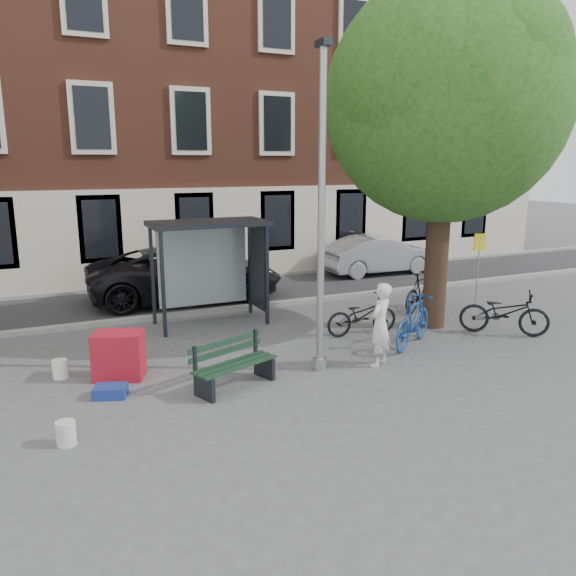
# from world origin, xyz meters

# --- Properties ---
(ground) EXTENTS (90.00, 90.00, 0.00)m
(ground) POSITION_xyz_m (0.00, 0.00, 0.00)
(ground) COLOR #4C4C4F
(ground) RESTS_ON ground
(road) EXTENTS (40.00, 4.00, 0.01)m
(road) POSITION_xyz_m (0.00, 7.00, 0.01)
(road) COLOR #28282B
(road) RESTS_ON ground
(curb_near) EXTENTS (40.00, 0.25, 0.12)m
(curb_near) POSITION_xyz_m (0.00, 5.00, 0.06)
(curb_near) COLOR gray
(curb_near) RESTS_ON ground
(curb_far) EXTENTS (40.00, 0.25, 0.12)m
(curb_far) POSITION_xyz_m (0.00, 9.00, 0.06)
(curb_far) COLOR gray
(curb_far) RESTS_ON ground
(building_row) EXTENTS (30.00, 8.00, 14.00)m
(building_row) POSITION_xyz_m (0.00, 13.00, 7.00)
(building_row) COLOR brown
(building_row) RESTS_ON ground
(lamppost) EXTENTS (0.28, 0.35, 6.11)m
(lamppost) POSITION_xyz_m (0.00, 0.00, 2.78)
(lamppost) COLOR #9EA0A3
(lamppost) RESTS_ON ground
(tree_right) EXTENTS (5.76, 5.60, 8.20)m
(tree_right) POSITION_xyz_m (4.01, 1.38, 5.62)
(tree_right) COLOR black
(tree_right) RESTS_ON ground
(bus_shelter) EXTENTS (2.85, 1.45, 2.62)m
(bus_shelter) POSITION_xyz_m (-0.61, 4.11, 1.92)
(bus_shelter) COLOR #1E2328
(bus_shelter) RESTS_ON ground
(painter) EXTENTS (0.74, 0.67, 1.70)m
(painter) POSITION_xyz_m (1.20, -0.29, 0.85)
(painter) COLOR silver
(painter) RESTS_ON ground
(bench) EXTENTS (1.73, 1.07, 0.85)m
(bench) POSITION_xyz_m (-1.83, -0.13, 0.39)
(bench) COLOR #1E2328
(bench) RESTS_ON ground
(bike_a) EXTENTS (1.85, 0.75, 0.95)m
(bike_a) POSITION_xyz_m (2.00, 1.64, 0.48)
(bike_a) COLOR black
(bike_a) RESTS_ON ground
(bike_b) EXTENTS (1.91, 1.48, 1.15)m
(bike_b) POSITION_xyz_m (2.59, 0.45, 0.58)
(bike_b) COLOR navy
(bike_b) RESTS_ON ground
(bike_c) EXTENTS (1.98, 1.88, 1.06)m
(bike_c) POSITION_xyz_m (5.09, 0.26, 0.53)
(bike_c) COLOR black
(bike_c) RESTS_ON ground
(bike_d) EXTENTS (1.87, 1.24, 1.10)m
(bike_d) POSITION_xyz_m (4.69, 2.86, 0.55)
(bike_d) COLOR black
(bike_d) RESTS_ON ground
(car_dark) EXTENTS (5.82, 2.89, 1.58)m
(car_dark) POSITION_xyz_m (-0.87, 6.87, 0.79)
(car_dark) COLOR black
(car_dark) RESTS_ON ground
(car_silver) EXTENTS (4.32, 1.59, 1.41)m
(car_silver) POSITION_xyz_m (6.59, 7.84, 0.71)
(car_silver) COLOR #929499
(car_silver) RESTS_ON ground
(red_stand) EXTENTS (1.06, 0.90, 0.90)m
(red_stand) POSITION_xyz_m (-3.66, 1.20, 0.45)
(red_stand) COLOR #A71627
(red_stand) RESTS_ON ground
(blue_crate) EXTENTS (0.66, 0.57, 0.20)m
(blue_crate) POSITION_xyz_m (-3.94, 0.35, 0.10)
(blue_crate) COLOR navy
(blue_crate) RESTS_ON ground
(bucket_a) EXTENTS (0.35, 0.35, 0.36)m
(bucket_a) POSITION_xyz_m (-4.76, -1.16, 0.18)
(bucket_a) COLOR silver
(bucket_a) RESTS_ON ground
(bucket_b) EXTENTS (0.33, 0.33, 0.36)m
(bucket_b) POSITION_xyz_m (-4.69, 1.66, 0.18)
(bucket_b) COLOR white
(bucket_b) RESTS_ON ground
(bucket_c) EXTENTS (0.33, 0.33, 0.36)m
(bucket_c) POSITION_xyz_m (-3.53, 1.48, 0.18)
(bucket_c) COLOR white
(bucket_c) RESTS_ON ground
(notice_sign) EXTENTS (0.36, 0.09, 2.09)m
(notice_sign) POSITION_xyz_m (6.36, 2.57, 1.54)
(notice_sign) COLOR #9EA0A3
(notice_sign) RESTS_ON ground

